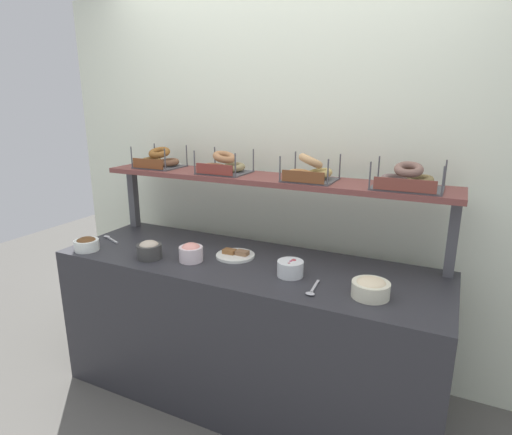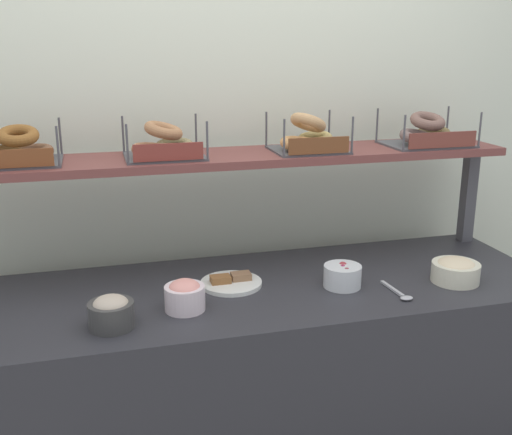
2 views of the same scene
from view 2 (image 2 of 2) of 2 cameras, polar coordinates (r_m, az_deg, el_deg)
The scene contains 14 objects.
back_wall at distance 2.60m, azimuth -3.16°, elevation 5.29°, with size 3.34×0.06×2.40m, color white.
deli_counter at distance 2.38m, azimuth 0.04°, elevation -15.94°, with size 2.14×0.70×0.85m, color #2D2D33.
shelf_riser_right at distance 2.77m, azimuth 19.11°, elevation 1.93°, with size 0.05×0.05×0.40m, color #4C4C51.
upper_shelf at distance 2.31m, azimuth -1.72°, elevation 5.60°, with size 2.10×0.32×0.03m, color brown.
bowl_beet_salad at distance 2.19m, azimuth 8.03°, elevation -5.37°, with size 0.13×0.13×0.08m.
bowl_tuna_salad at distance 1.93m, azimuth -13.30°, elevation -8.53°, with size 0.14×0.14×0.10m.
bowl_lox_spread at distance 2.00m, azimuth -6.63°, elevation -7.17°, with size 0.13×0.13×0.10m.
bowl_potato_salad at distance 2.33m, azimuth 18.04°, elevation -4.66°, with size 0.17×0.17×0.09m.
serving_plate_white at distance 2.19m, azimuth -2.33°, elevation -6.03°, with size 0.22×0.22×0.04m.
serving_spoon_near_plate at distance 2.17m, azimuth 13.24°, elevation -6.91°, with size 0.04×0.18×0.01m.
bagel_basket_cinnamon_raisin at distance 2.26m, azimuth -21.17°, elevation 5.82°, with size 0.28×0.26×0.14m.
bagel_basket_everything at distance 2.25m, azimuth -8.57°, elevation 6.68°, with size 0.28×0.25×0.14m.
bagel_basket_sesame at distance 2.36m, azimuth 4.82°, elevation 7.36°, with size 0.28×0.26×0.16m.
bagel_basket_poppy at distance 2.57m, azimuth 15.56°, elevation 7.50°, with size 0.34×0.27×0.14m.
Camera 2 is at (-0.53, -1.94, 1.69)m, focal length 43.08 mm.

